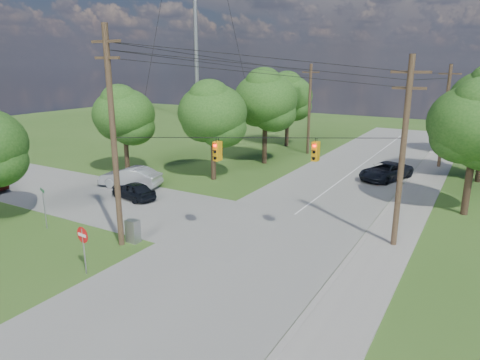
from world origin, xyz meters
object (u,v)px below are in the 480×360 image
Objects in this scene: pole_north_w at (309,109)px; car_cross_silver at (130,177)px; do_not_enter_sign at (83,240)px; pole_ne at (403,152)px; pole_north_e at (445,116)px; car_main_north at (386,171)px; control_cabinet at (133,231)px; car_cross_dark at (133,190)px; pole_sw at (113,137)px.

pole_north_w reaches higher than car_cross_silver.
pole_north_w reaches higher than do_not_enter_sign.
pole_north_e is at bearing 90.00° from pole_ne.
car_main_north is (-3.58, 14.50, -4.67)m from pole_ne.
pole_north_e is 1.92× the size of car_cross_silver.
car_cross_dark is at bearing 134.88° from control_cabinet.
car_main_north is (17.84, 13.20, -0.10)m from car_cross_silver.
pole_sw is 1.14× the size of pole_ne.
pole_sw reaches higher than pole_ne.
do_not_enter_sign is at bearing -138.25° from pole_ne.
car_main_north is at bearing 114.44° from car_cross_silver.
pole_north_e is 2.51× the size of car_cross_dark.
pole_north_e is 1.00× the size of pole_north_w.
control_cabinet is at bearing 32.83° from car_cross_silver.
car_cross_dark is (-5.00, -22.97, -4.42)m from pole_north_w.
do_not_enter_sign reaches higher than car_cross_dark.
car_cross_silver is 3.86× the size of control_cabinet.
do_not_enter_sign is (-12.40, -11.07, -3.67)m from pole_ne.
pole_sw is 4.86× the size of do_not_enter_sign.
do_not_enter_sign is at bearing 43.51° from car_cross_dark.
do_not_enter_sign is (9.02, -12.37, 0.90)m from car_cross_silver.
pole_sw is at bearing 49.90° from car_cross_dark.
pole_north_e is at bearing 86.01° from car_main_north.
pole_north_e is 32.15m from control_cabinet.
pole_north_w reaches higher than car_main_north.
control_cabinet is (0.75, -29.00, -4.45)m from pole_north_w.
car_cross_silver is at bearing -135.98° from pole_north_e.
pole_ne is 15.65m from car_main_north.
do_not_enter_sign is (6.50, -10.10, 1.08)m from car_cross_dark.
pole_north_e reaches higher than do_not_enter_sign.
pole_ne is at bearing -54.62° from car_main_north.
pole_sw is at bearing -118.69° from control_cabinet.
car_cross_dark is at bearing -102.29° from pole_north_w.
pole_sw is at bearing -89.23° from pole_north_w.
pole_ne is at bearing 29.27° from control_cabinet.
car_cross_dark is at bearing 129.18° from pole_sw.
do_not_enter_sign reaches higher than control_cabinet.
do_not_enter_sign is at bearing -110.56° from pole_north_e.
pole_north_e is 30.08m from car_cross_dark.
car_cross_silver is 2.11× the size of do_not_enter_sign.
pole_north_w is 13.47m from car_main_north.
do_not_enter_sign reaches higher than car_main_north.
pole_north_e is 9.37m from car_main_north.
pole_ne is 7.77× the size of control_cabinet.
car_cross_dark is (-18.90, -0.97, -4.76)m from pole_ne.
control_cabinet is (-13.15, -29.00, -4.45)m from pole_north_e.
pole_sw is 15.51m from pole_ne.
control_cabinet is at bearing -151.98° from pole_ne.
pole_north_w is at bearing 180.00° from pole_north_e.
pole_ne is 1.91× the size of car_main_north.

